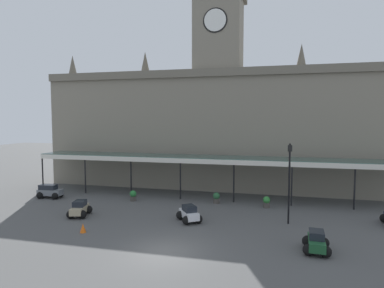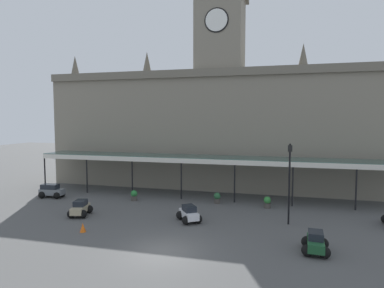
{
  "view_description": "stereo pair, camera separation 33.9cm",
  "coord_description": "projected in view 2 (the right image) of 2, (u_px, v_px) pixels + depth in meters",
  "views": [
    {
      "loc": [
        5.79,
        -16.93,
        7.48
      ],
      "look_at": [
        0.0,
        6.51,
        5.62
      ],
      "focal_mm": 30.67,
      "sensor_mm": 36.0,
      "label": 1
    },
    {
      "loc": [
        6.11,
        -16.85,
        7.48
      ],
      "look_at": [
        0.0,
        6.51,
        5.62
      ],
      "focal_mm": 30.67,
      "sensor_mm": 36.0,
      "label": 2
    }
  ],
  "objects": [
    {
      "name": "traffic_cone",
      "position": [
        83.0,
        227.0,
        21.66
      ],
      "size": [
        0.4,
        0.4,
        0.61
      ],
      "primitive_type": "cone",
      "color": "orange",
      "rests_on": "ground"
    },
    {
      "name": "planter_by_canopy",
      "position": [
        267.0,
        202.0,
        27.5
      ],
      "size": [
        0.6,
        0.6,
        0.96
      ],
      "color": "#47423D",
      "rests_on": "ground"
    },
    {
      "name": "car_white_sedan",
      "position": [
        189.0,
        215.0,
        23.9
      ],
      "size": [
        2.13,
        2.25,
        1.19
      ],
      "color": "silver",
      "rests_on": "ground"
    },
    {
      "name": "planter_forecourt_centre",
      "position": [
        217.0,
        198.0,
        28.98
      ],
      "size": [
        0.6,
        0.6,
        0.96
      ],
      "color": "#47423D",
      "rests_on": "ground"
    },
    {
      "name": "victorian_lamppost",
      "position": [
        289.0,
        175.0,
        23.01
      ],
      "size": [
        0.3,
        0.3,
        5.77
      ],
      "color": "black",
      "rests_on": "ground"
    },
    {
      "name": "car_grey_estate",
      "position": [
        52.0,
        192.0,
        31.16
      ],
      "size": [
        2.32,
        1.68,
        1.27
      ],
      "color": "slate",
      "rests_on": "ground"
    },
    {
      "name": "car_green_sedan",
      "position": [
        315.0,
        244.0,
        18.33
      ],
      "size": [
        1.6,
        2.1,
        1.19
      ],
      "color": "#1E512D",
      "rests_on": "ground"
    },
    {
      "name": "entrance_canopy",
      "position": [
        210.0,
        158.0,
        30.93
      ],
      "size": [
        34.89,
        3.26,
        3.89
      ],
      "color": "#38564C",
      "rests_on": "ground"
    },
    {
      "name": "ground_plane",
      "position": [
        163.0,
        252.0,
        18.37
      ],
      "size": [
        140.0,
        140.0,
        0.0
      ],
      "primitive_type": "plane",
      "color": "#4E4E4E"
    },
    {
      "name": "station_building",
      "position": [
        220.0,
        123.0,
        35.73
      ],
      "size": [
        37.66,
        6.03,
        21.23
      ],
      "color": "gray",
      "rests_on": "ground"
    },
    {
      "name": "car_beige_sedan",
      "position": [
        80.0,
        209.0,
        25.34
      ],
      "size": [
        1.8,
        2.19,
        1.19
      ],
      "color": "tan",
      "rests_on": "ground"
    },
    {
      "name": "planter_near_kerb",
      "position": [
        134.0,
        195.0,
        29.93
      ],
      "size": [
        0.6,
        0.6,
        0.96
      ],
      "color": "#47423D",
      "rests_on": "ground"
    }
  ]
}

